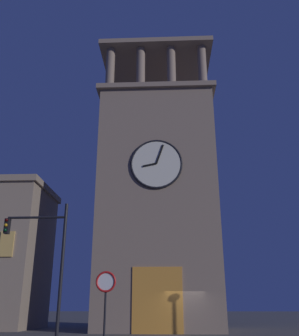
# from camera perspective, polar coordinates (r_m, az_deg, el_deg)

# --- Properties ---
(ground_plane) EXTENTS (200.00, 200.00, 0.00)m
(ground_plane) POSITION_cam_1_polar(r_m,az_deg,el_deg) (24.56, 5.63, -23.90)
(ground_plane) COLOR #56544F
(clocktower) EXTENTS (9.21, 7.94, 24.94)m
(clocktower) POSITION_cam_1_polar(r_m,az_deg,el_deg) (29.68, 1.27, -5.08)
(clocktower) COLOR gray
(clocktower) RESTS_ON ground_plane
(traffic_signal_near) EXTENTS (3.09, 0.41, 6.44)m
(traffic_signal_near) POSITION_cam_1_polar(r_m,az_deg,el_deg) (19.19, -15.61, -12.06)
(traffic_signal_near) COLOR black
(traffic_signal_near) RESTS_ON ground_plane
(no_horn_sign) EXTENTS (0.78, 0.14, 2.88)m
(no_horn_sign) POSITION_cam_1_polar(r_m,az_deg,el_deg) (14.99, -6.67, -17.65)
(no_horn_sign) COLOR black
(no_horn_sign) RESTS_ON ground_plane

